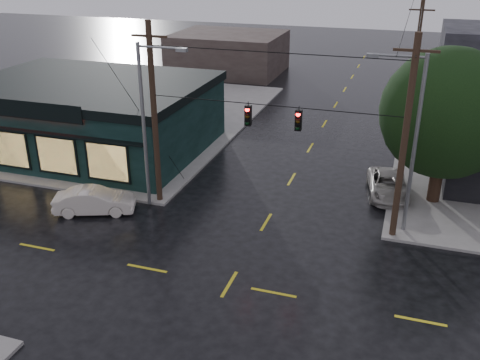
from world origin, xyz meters
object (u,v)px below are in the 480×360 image
(corner_tree, at_px, (447,114))
(utility_pole_nw, at_px, (160,202))
(sedan_cream, at_px, (94,201))
(suv_silver, at_px, (388,185))
(utility_pole_ne, at_px, (392,237))

(corner_tree, bearing_deg, utility_pole_nw, -162.24)
(sedan_cream, xyz_separation_m, suv_silver, (15.19, 7.30, -0.06))
(utility_pole_nw, xyz_separation_m, utility_pole_ne, (13.00, 0.00, 0.00))
(suv_silver, bearing_deg, utility_pole_ne, -92.58)
(utility_pole_nw, distance_m, utility_pole_ne, 13.00)
(suv_silver, bearing_deg, corner_tree, -12.72)
(corner_tree, height_order, sedan_cream, corner_tree)
(corner_tree, relative_size, utility_pole_ne, 0.86)
(sedan_cream, bearing_deg, utility_pole_nw, -71.13)
(utility_pole_ne, xyz_separation_m, sedan_cream, (-15.78, -2.37, 0.71))
(sedan_cream, relative_size, suv_silver, 0.92)
(sedan_cream, height_order, suv_silver, sedan_cream)
(corner_tree, relative_size, utility_pole_nw, 0.86)
(corner_tree, distance_m, utility_pole_ne, 7.41)
(utility_pole_nw, relative_size, sedan_cream, 2.34)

